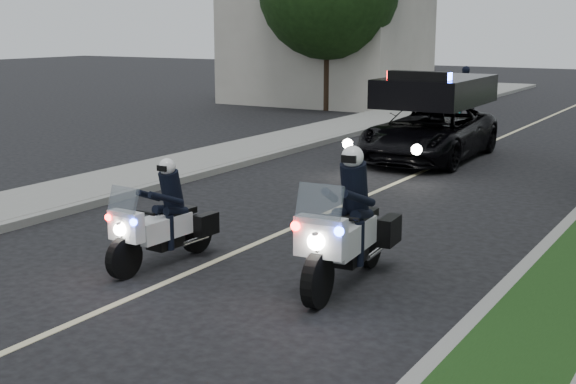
{
  "coord_description": "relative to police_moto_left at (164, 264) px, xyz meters",
  "views": [
    {
      "loc": [
        6.56,
        -4.74,
        3.43
      ],
      "look_at": [
        0.79,
        4.81,
        1.0
      ],
      "focal_mm": 47.8,
      "sensor_mm": 36.0,
      "label": 1
    }
  ],
  "objects": [
    {
      "name": "cyclist",
      "position": [
        -2.1,
        19.82,
        0.0
      ],
      "size": [
        0.64,
        0.44,
        1.76
      ],
      "primitive_type": "imported",
      "rotation": [
        0.0,
        0.0,
        3.12
      ],
      "color": "black",
      "rests_on": "ground"
    },
    {
      "name": "building_far",
      "position": [
        -9.44,
        22.47,
        3.5
      ],
      "size": [
        8.0,
        6.0,
        7.0
      ],
      "primitive_type": "cube",
      "color": "#A8A396",
      "rests_on": "ground"
    },
    {
      "name": "sidewalk_left",
      "position": [
        -4.64,
        6.47,
        0.08
      ],
      "size": [
        2.0,
        60.0,
        0.16
      ],
      "primitive_type": "cube",
      "color": "gray",
      "rests_on": "ground"
    },
    {
      "name": "tree_left_far",
      "position": [
        -8.64,
        24.43,
        0.0
      ],
      "size": [
        7.91,
        7.91,
        11.09
      ],
      "primitive_type": null,
      "rotation": [
        0.0,
        0.0,
        0.21
      ],
      "color": "#193310",
      "rests_on": "ground"
    },
    {
      "name": "police_moto_right",
      "position": [
        2.7,
        0.57,
        0.0
      ],
      "size": [
        0.96,
        2.28,
        1.89
      ],
      "primitive_type": null,
      "rotation": [
        0.0,
        0.0,
        0.09
      ],
      "color": "silver",
      "rests_on": "ground"
    },
    {
      "name": "lane_marking",
      "position": [
        0.56,
        6.47,
        0.0
      ],
      "size": [
        0.12,
        50.0,
        0.01
      ],
      "primitive_type": "cube",
      "color": "#BFB78C",
      "rests_on": "ground"
    },
    {
      "name": "police_moto_left",
      "position": [
        0.0,
        0.0,
        0.0
      ],
      "size": [
        0.74,
        1.88,
        1.57
      ],
      "primitive_type": null,
      "rotation": [
        0.0,
        0.0,
        -0.05
      ],
      "color": "white",
      "rests_on": "ground"
    },
    {
      "name": "curb_left",
      "position": [
        -3.54,
        6.47,
        0.07
      ],
      "size": [
        0.2,
        60.0,
        0.15
      ],
      "primitive_type": "cube",
      "color": "gray",
      "rests_on": "ground"
    },
    {
      "name": "tree_left_near",
      "position": [
        -7.81,
        19.6,
        0.0
      ],
      "size": [
        6.73,
        6.73,
        9.47
      ],
      "primitive_type": null,
      "rotation": [
        0.0,
        0.0,
        0.21
      ],
      "color": "#193712",
      "rests_on": "ground"
    },
    {
      "name": "police_suv",
      "position": [
        0.06,
        10.55,
        0.0
      ],
      "size": [
        2.5,
        5.2,
        2.5
      ],
      "primitive_type": "imported",
      "rotation": [
        0.0,
        0.0,
        0.02
      ],
      "color": "black",
      "rests_on": "ground"
    },
    {
      "name": "bicycle",
      "position": [
        -2.1,
        19.82,
        0.0
      ],
      "size": [
        0.82,
        1.95,
        1.0
      ],
      "primitive_type": "imported",
      "rotation": [
        0.0,
        0.0,
        -0.08
      ],
      "color": "black",
      "rests_on": "ground"
    }
  ]
}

